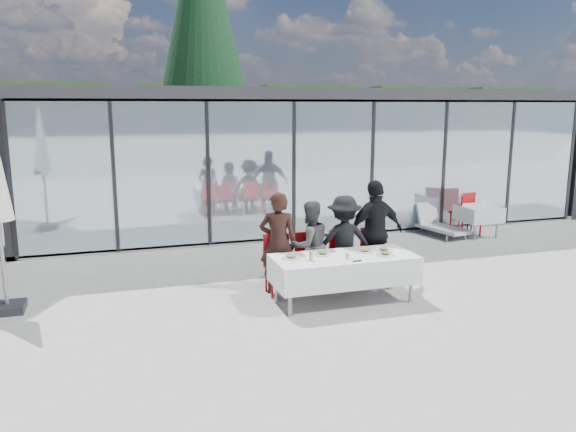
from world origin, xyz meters
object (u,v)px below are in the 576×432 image
Objects in this scene: plate_c at (365,251)px; lounger at (438,224)px; diner_c at (344,241)px; plate_b at (323,253)px; dining_table at (344,269)px; diner_chair_c at (343,255)px; plate_a at (291,257)px; diner_d at (375,232)px; diner_chair_d at (374,253)px; juice_bottle at (311,256)px; diner_chair_a at (278,261)px; spare_chair_b at (464,210)px; spare_table_right at (479,214)px; diner_a at (278,243)px; plate_d at (384,250)px; diner_chair_b at (309,258)px; spare_chair_a at (466,213)px; plate_extra at (385,254)px; folded_eyeglasses at (357,261)px; diner_b at (310,246)px; conifer_tree at (202,23)px.

lounger is at bearing 44.58° from plate_c.
plate_b is (-0.61, -0.58, -0.02)m from diner_c.
plate_b is (-0.30, 0.16, 0.24)m from dining_table.
plate_a is at bearing -150.65° from diner_chair_c.
diner_d is 1.86× the size of diner_chair_d.
juice_bottle is 6.03m from lounger.
diner_chair_a is 6.53m from spare_chair_b.
dining_table is 5.49m from lounger.
diner_chair_d reaches higher than dining_table.
diner_chair_c reaches higher than spare_table_right.
diner_a is 5.76m from lounger.
diner_a reaches higher than juice_bottle.
diner_c is 5.18m from spare_table_right.
lounger is at bearing 149.62° from spare_table_right.
plate_a reaches higher than lounger.
plate_c is 1.00× the size of plate_d.
diner_chair_b is 1.00× the size of diner_chair_d.
spare_chair_a is (5.50, 2.71, -0.31)m from diner_a.
diner_c is 0.87× the size of diner_d.
plate_c is 0.35m from plate_extra.
folded_eyeglasses is at bearing 148.79° from diner_a.
dining_table is 1.58× the size of lounger.
diner_a is 1.74× the size of spare_chair_b.
diner_chair_c is (0.62, 0.02, -0.22)m from diner_b.
spare_chair_b is (5.72, 3.76, -0.24)m from plate_a.
conifer_tree is at bearing 86.35° from plate_a.
spare_chair_b is (5.17, 3.71, -0.24)m from plate_b.
plate_a is at bearing 38.56° from diner_b.
diner_chair_b is 3.35× the size of plate_extra.
dining_table is 0.42m from folded_eyeglasses.
diner_chair_b and spare_chair_b have the same top height.
folded_eyeglasses is at bearing -20.47° from juice_bottle.
dining_table is at bearing 158.20° from diner_a.
spare_chair_b is at bearing 28.53° from diner_chair_a.
plate_c is at bearing 12.92° from juice_bottle.
plate_c is at bearing -139.96° from spare_chair_b.
diner_a is 1.08× the size of diner_c.
conifer_tree reaches higher than diner_b.
plate_d is 0.34× the size of spare_table_right.
diner_chair_d and spare_chair_b have the same top height.
diner_c is 5.54m from spare_chair_b.
juice_bottle reaches higher than plate_c.
diner_chair_c is at bearing 44.28° from plate_b.
spare_chair_a is at bearing 42.01° from plate_extra.
diner_b is 0.22m from diner_chair_b.
diner_d is 4.38m from lounger.
plate_c is at bearing 0.61° from plate_a.
folded_eyeglasses is (0.37, -1.09, -0.00)m from diner_b.
plate_extra is 0.61m from folded_eyeglasses.
diner_chair_c is at bearing -151.20° from spare_table_right.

